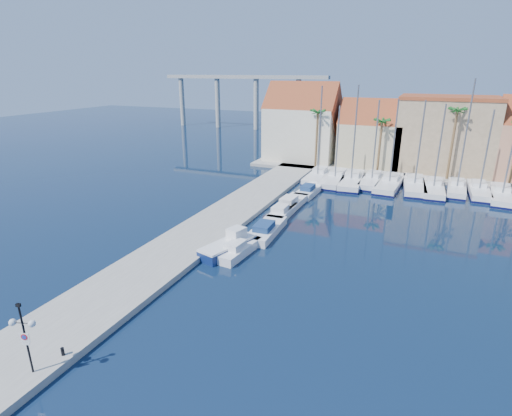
% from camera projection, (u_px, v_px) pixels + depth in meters
% --- Properties ---
extents(ground, '(260.00, 260.00, 0.00)m').
position_uv_depth(ground, '(239.00, 306.00, 28.04)').
color(ground, black).
rests_on(ground, ground).
extents(quay_west, '(6.00, 77.00, 0.50)m').
position_uv_depth(quay_west, '(218.00, 221.00, 43.05)').
color(quay_west, gray).
rests_on(quay_west, ground).
extents(shore_north, '(54.00, 16.00, 0.50)m').
position_uv_depth(shore_north, '(419.00, 169.00, 65.88)').
color(shore_north, gray).
rests_on(shore_north, ground).
extents(lamp_post, '(1.38, 0.69, 4.21)m').
position_uv_depth(lamp_post, '(23.00, 328.00, 20.32)').
color(lamp_post, black).
rests_on(lamp_post, quay_west).
extents(bollard, '(0.19, 0.19, 0.48)m').
position_uv_depth(bollard, '(63.00, 352.00, 22.40)').
color(bollard, black).
rests_on(bollard, quay_west).
extents(fishing_boat, '(3.49, 6.16, 2.05)m').
position_uv_depth(fishing_boat, '(229.00, 245.00, 36.15)').
color(fishing_boat, navy).
rests_on(fishing_boat, ground).
extents(motorboat_west_0, '(2.31, 5.73, 1.40)m').
position_uv_depth(motorboat_west_0, '(238.00, 249.00, 35.78)').
color(motorboat_west_0, white).
rests_on(motorboat_west_0, ground).
extents(motorboat_west_1, '(2.56, 7.16, 1.40)m').
position_uv_depth(motorboat_west_1, '(266.00, 230.00, 40.18)').
color(motorboat_west_1, white).
rests_on(motorboat_west_1, ground).
extents(motorboat_west_2, '(1.90, 5.85, 1.40)m').
position_uv_depth(motorboat_west_2, '(282.00, 212.00, 45.23)').
color(motorboat_west_2, white).
rests_on(motorboat_west_2, ground).
extents(motorboat_west_3, '(2.56, 7.10, 1.40)m').
position_uv_depth(motorboat_west_3, '(290.00, 203.00, 48.25)').
color(motorboat_west_3, white).
rests_on(motorboat_west_3, ground).
extents(motorboat_west_4, '(2.36, 6.60, 1.40)m').
position_uv_depth(motorboat_west_4, '(309.00, 190.00, 53.26)').
color(motorboat_west_4, white).
rests_on(motorboat_west_4, ground).
extents(sailboat_0, '(2.60, 9.81, 13.67)m').
position_uv_depth(sailboat_0, '(319.00, 175.00, 60.55)').
color(sailboat_0, white).
rests_on(sailboat_0, ground).
extents(sailboat_1, '(3.27, 11.01, 11.06)m').
position_uv_depth(sailboat_1, '(336.00, 178.00, 59.14)').
color(sailboat_1, white).
rests_on(sailboat_1, ground).
extents(sailboat_2, '(3.76, 11.07, 13.89)m').
position_uv_depth(sailboat_2, '(352.00, 180.00, 58.11)').
color(sailboat_2, white).
rests_on(sailboat_2, ground).
extents(sailboat_3, '(2.97, 9.66, 11.90)m').
position_uv_depth(sailboat_3, '(372.00, 180.00, 58.02)').
color(sailboat_3, white).
rests_on(sailboat_3, ground).
extents(sailboat_4, '(3.60, 10.95, 12.13)m').
position_uv_depth(sailboat_4, '(390.00, 183.00, 56.48)').
color(sailboat_4, white).
rests_on(sailboat_4, ground).
extents(sailboat_5, '(3.72, 10.83, 12.09)m').
position_uv_depth(sailboat_5, '(414.00, 185.00, 55.65)').
color(sailboat_5, white).
rests_on(sailboat_5, ground).
extents(sailboat_6, '(2.97, 10.02, 11.71)m').
position_uv_depth(sailboat_6, '(433.00, 188.00, 54.30)').
color(sailboat_6, white).
rests_on(sailboat_6, ground).
extents(sailboat_7, '(2.68, 8.70, 14.77)m').
position_uv_depth(sailboat_7, '(457.00, 188.00, 54.07)').
color(sailboat_7, white).
rests_on(sailboat_7, ground).
extents(sailboat_8, '(2.54, 9.15, 11.12)m').
position_uv_depth(sailboat_8, '(479.00, 190.00, 53.13)').
color(sailboat_8, white).
rests_on(sailboat_8, ground).
extents(sailboat_9, '(3.44, 10.01, 13.50)m').
position_uv_depth(sailboat_9, '(502.00, 194.00, 51.26)').
color(sailboat_9, white).
rests_on(sailboat_9, ground).
extents(building_0, '(12.30, 9.00, 13.50)m').
position_uv_depth(building_0, '(302.00, 125.00, 70.45)').
color(building_0, beige).
rests_on(building_0, shore_north).
extents(building_1, '(10.30, 8.00, 11.00)m').
position_uv_depth(building_1, '(371.00, 136.00, 66.36)').
color(building_1, '#BFAF87').
rests_on(building_1, shore_north).
extents(building_2, '(14.20, 10.20, 11.50)m').
position_uv_depth(building_2, '(445.00, 134.00, 62.79)').
color(building_2, '#9B825F').
rests_on(building_2, shore_north).
extents(palm_0, '(2.60, 2.60, 10.15)m').
position_uv_depth(palm_0, '(318.00, 114.00, 63.78)').
color(palm_0, brown).
rests_on(palm_0, shore_north).
extents(palm_1, '(2.60, 2.60, 9.15)m').
position_uv_depth(palm_1, '(382.00, 123.00, 60.34)').
color(palm_1, brown).
rests_on(palm_1, shore_north).
extents(palm_2, '(2.60, 2.60, 11.15)m').
position_uv_depth(palm_2, '(457.00, 113.00, 55.98)').
color(palm_2, brown).
rests_on(palm_2, shore_north).
extents(viaduct, '(48.00, 2.20, 14.45)m').
position_uv_depth(viaduct, '(239.00, 91.00, 110.49)').
color(viaduct, '#9E9E99').
rests_on(viaduct, ground).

